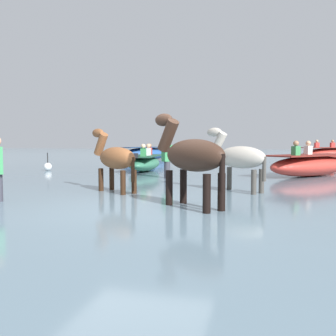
{
  "coord_description": "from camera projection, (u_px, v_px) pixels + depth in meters",
  "views": [
    {
      "loc": [
        2.21,
        -6.35,
        1.51
      ],
      "look_at": [
        -0.24,
        3.02,
        0.83
      ],
      "focal_mm": 39.63,
      "sensor_mm": 36.0,
      "label": 1
    }
  ],
  "objects": [
    {
      "name": "horse_flank_dark_bay",
      "position": [
        191.0,
        158.0,
        6.67
      ],
      "size": [
        1.71,
        1.43,
        2.07
      ],
      "color": "#382319",
      "rests_on": "ground"
    },
    {
      "name": "boat_distant_west",
      "position": [
        332.0,
        154.0,
        23.43
      ],
      "size": [
        4.27,
        3.1,
        1.33
      ],
      "color": "#BC382D",
      "rests_on": "water_surface"
    },
    {
      "name": "horse_lead_chestnut",
      "position": [
        115.0,
        160.0,
        8.73
      ],
      "size": [
        1.58,
        1.17,
        1.85
      ],
      "color": "brown",
      "rests_on": "ground"
    },
    {
      "name": "person_spectator_far",
      "position": [
        167.0,
        162.0,
        12.09
      ],
      "size": [
        0.35,
        0.38,
        1.63
      ],
      "color": "#383842",
      "rests_on": "ground"
    },
    {
      "name": "horse_trailing_pinto",
      "position": [
        239.0,
        159.0,
        8.79
      ],
      "size": [
        1.61,
        1.17,
        1.87
      ],
      "color": "beige",
      "rests_on": "ground"
    },
    {
      "name": "water_surface",
      "position": [
        213.0,
        172.0,
        16.43
      ],
      "size": [
        90.0,
        90.0,
        0.33
      ],
      "primitive_type": "cube",
      "color": "slate",
      "rests_on": "ground"
    },
    {
      "name": "boat_near_starboard",
      "position": [
        311.0,
        165.0,
        12.86
      ],
      "size": [
        3.61,
        3.95,
        1.23
      ],
      "color": "#BC382D",
      "rests_on": "water_surface"
    },
    {
      "name": "ground_plane",
      "position": [
        139.0,
        225.0,
        6.79
      ],
      "size": [
        120.0,
        120.0,
        0.0
      ],
      "primitive_type": "plane",
      "color": "#666051"
    },
    {
      "name": "channel_buoy",
      "position": [
        48.0,
        166.0,
        15.32
      ],
      "size": [
        0.32,
        0.32,
        0.74
      ],
      "color": "silver",
      "rests_on": "water_surface"
    },
    {
      "name": "boat_distant_east",
      "position": [
        146.0,
        154.0,
        24.34
      ],
      "size": [
        3.21,
        4.26,
        0.85
      ],
      "color": "#28518E",
      "rests_on": "water_surface"
    },
    {
      "name": "boat_far_inshore",
      "position": [
        145.0,
        163.0,
        15.13
      ],
      "size": [
        1.45,
        3.42,
        1.11
      ],
      "color": "#337556",
      "rests_on": "water_surface"
    }
  ]
}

